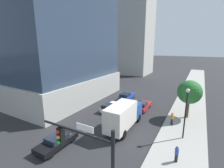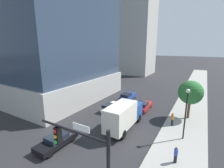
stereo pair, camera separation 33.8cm
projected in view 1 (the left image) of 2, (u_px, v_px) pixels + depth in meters
sidewalk at (185, 123)px, 22.34m from camera, size 5.22×120.00×0.15m
construction_building at (134, 24)px, 60.72m from camera, size 13.70×13.49×43.87m
traffic_light_pole at (89, 160)px, 8.58m from camera, size 4.89×0.48×6.52m
street_lamp at (186, 107)px, 17.65m from camera, size 0.44×0.44×5.92m
street_tree at (190, 92)px, 23.09m from camera, size 3.43×3.43×5.65m
car_red at (142, 105)px, 27.20m from camera, size 1.91×4.54×1.44m
car_black at (57, 141)px, 16.92m from camera, size 1.91×4.62×1.33m
car_white at (110, 107)px, 26.69m from camera, size 1.83×4.30×1.37m
car_blue at (127, 96)px, 32.38m from camera, size 1.94×4.52×1.44m
box_truck at (124, 115)px, 20.47m from camera, size 2.31×7.41×3.54m
pedestrian_orange_shirt at (172, 119)px, 21.43m from camera, size 0.34×0.34×1.76m
pedestrian_blue_shirt at (177, 154)px, 14.52m from camera, size 0.34×0.34×1.57m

